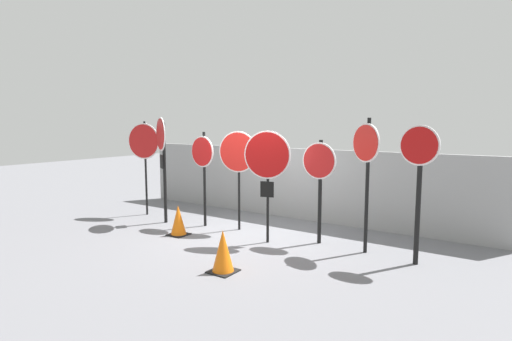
# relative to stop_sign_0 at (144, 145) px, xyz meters

# --- Properties ---
(ground_plane) EXTENTS (40.00, 40.00, 0.00)m
(ground_plane) POSITION_rel_stop_sign_0_xyz_m (3.44, -0.10, -1.84)
(ground_plane) COLOR slate
(fence_back) EXTENTS (9.69, 0.12, 1.78)m
(fence_back) POSITION_rel_stop_sign_0_xyz_m (3.44, 1.88, -0.95)
(fence_back) COLOR gray
(fence_back) RESTS_ON ground
(stop_sign_0) EXTENTS (0.90, 0.27, 2.46)m
(stop_sign_0) POSITION_rel_stop_sign_0_xyz_m (0.00, 0.00, 0.00)
(stop_sign_0) COLOR black
(stop_sign_0) RESTS_ON ground
(stop_sign_1) EXTENTS (0.70, 0.42, 2.56)m
(stop_sign_1) POSITION_rel_stop_sign_0_xyz_m (1.02, -0.32, -0.02)
(stop_sign_1) COLOR black
(stop_sign_1) RESTS_ON ground
(stop_sign_2) EXTENTS (0.72, 0.15, 2.21)m
(stop_sign_2) POSITION_rel_stop_sign_0_xyz_m (2.05, -0.04, -0.26)
(stop_sign_2) COLOR black
(stop_sign_2) RESTS_ON ground
(stop_sign_3) EXTENTS (0.91, 0.22, 2.24)m
(stop_sign_3) POSITION_rel_stop_sign_0_xyz_m (2.93, 0.13, -0.16)
(stop_sign_3) COLOR black
(stop_sign_3) RESTS_ON ground
(stop_sign_4) EXTENTS (0.93, 0.28, 2.27)m
(stop_sign_4) POSITION_rel_stop_sign_0_xyz_m (4.00, -0.34, -0.17)
(stop_sign_4) COLOR black
(stop_sign_4) RESTS_ON ground
(stop_sign_5) EXTENTS (0.73, 0.15, 2.08)m
(stop_sign_5) POSITION_rel_stop_sign_0_xyz_m (4.88, 0.20, -0.38)
(stop_sign_5) COLOR black
(stop_sign_5) RESTS_ON ground
(stop_sign_6) EXTENTS (0.62, 0.39, 2.51)m
(stop_sign_6) POSITION_rel_stop_sign_0_xyz_m (5.83, 0.14, -0.06)
(stop_sign_6) COLOR black
(stop_sign_6) RESTS_ON ground
(stop_sign_7) EXTENTS (0.67, 0.19, 2.38)m
(stop_sign_7) POSITION_rel_stop_sign_0_xyz_m (6.77, 0.00, -0.19)
(stop_sign_7) COLOR black
(stop_sign_7) RESTS_ON ground
(traffic_cone_0) EXTENTS (0.42, 0.42, 0.70)m
(traffic_cone_0) POSITION_rel_stop_sign_0_xyz_m (4.25, -2.08, -1.50)
(traffic_cone_0) COLOR black
(traffic_cone_0) RESTS_ON ground
(traffic_cone_1) EXTENTS (0.40, 0.40, 0.66)m
(traffic_cone_1) POSITION_rel_stop_sign_0_xyz_m (2.09, -0.91, -1.52)
(traffic_cone_1) COLOR black
(traffic_cone_1) RESTS_ON ground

